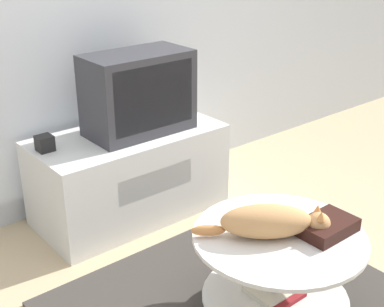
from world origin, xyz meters
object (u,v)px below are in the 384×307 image
at_px(speaker, 45,143).
at_px(cat, 271,222).
at_px(tv, 138,93).
at_px(dvd_box, 326,226).

distance_m(speaker, cat, 1.31).
relative_size(speaker, cat, 0.17).
xyz_separation_m(speaker, cat, (0.40, -1.25, -0.05)).
bearing_deg(speaker, tv, -8.73).
distance_m(tv, dvd_box, 1.33).
bearing_deg(dvd_box, speaker, 113.36).
height_order(dvd_box, cat, cat).
height_order(tv, speaker, tv).
height_order(speaker, dvd_box, speaker).
xyz_separation_m(speaker, dvd_box, (0.60, -1.38, -0.09)).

